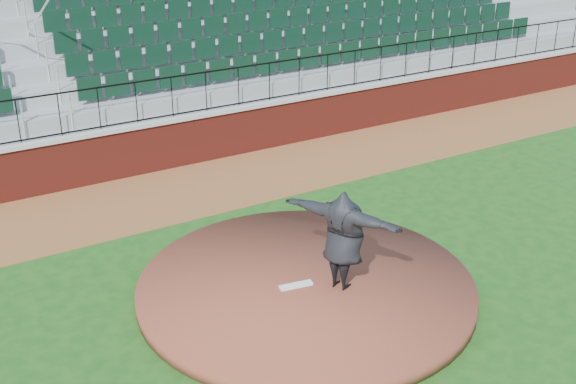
{
  "coord_description": "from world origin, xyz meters",
  "views": [
    {
      "loc": [
        -6.76,
        -9.64,
        6.98
      ],
      "look_at": [
        0.0,
        1.5,
        1.3
      ],
      "focal_mm": 46.52,
      "sensor_mm": 36.0,
      "label": 1
    }
  ],
  "objects": [
    {
      "name": "pitching_rubber",
      "position": [
        -0.78,
        -0.05,
        0.27
      ],
      "size": [
        0.62,
        0.25,
        0.04
      ],
      "primitive_type": "cube",
      "rotation": [
        0.0,
        0.0,
        -0.17
      ],
      "color": "white",
      "rests_on": "pitchers_mound"
    },
    {
      "name": "field_wall",
      "position": [
        0.0,
        7.0,
        0.6
      ],
      "size": [
        34.0,
        0.35,
        1.2
      ],
      "primitive_type": "cube",
      "color": "maroon",
      "rests_on": "ground"
    },
    {
      "name": "pitcher",
      "position": [
        -0.08,
        -0.45,
        1.16
      ],
      "size": [
        1.48,
        2.29,
        1.82
      ],
      "primitive_type": "imported",
      "rotation": [
        0.0,
        0.0,
        2.0
      ],
      "color": "black",
      "rests_on": "pitchers_mound"
    },
    {
      "name": "warning_track",
      "position": [
        0.0,
        5.4,
        0.01
      ],
      "size": [
        34.0,
        3.2,
        0.01
      ],
      "primitive_type": "cube",
      "color": "brown",
      "rests_on": "ground"
    },
    {
      "name": "wall_railing",
      "position": [
        0.0,
        7.0,
        1.8
      ],
      "size": [
        34.0,
        0.05,
        1.0
      ],
      "primitive_type": null,
      "color": "black",
      "rests_on": "wall_cap"
    },
    {
      "name": "seating_stands",
      "position": [
        0.0,
        9.72,
        2.3
      ],
      "size": [
        34.0,
        5.1,
        4.6
      ],
      "primitive_type": null,
      "color": "gray",
      "rests_on": "ground"
    },
    {
      "name": "wall_cap",
      "position": [
        0.0,
        7.0,
        1.25
      ],
      "size": [
        34.0,
        0.45,
        0.1
      ],
      "primitive_type": "cube",
      "color": "#B7B7B7",
      "rests_on": "field_wall"
    },
    {
      "name": "pitchers_mound",
      "position": [
        -0.54,
        -0.0,
        0.12
      ],
      "size": [
        5.98,
        5.98,
        0.25
      ],
      "primitive_type": "cylinder",
      "color": "brown",
      "rests_on": "ground"
    },
    {
      "name": "concourse_wall",
      "position": [
        0.0,
        12.52,
        2.75
      ],
      "size": [
        34.0,
        0.5,
        5.5
      ],
      "primitive_type": "cube",
      "color": "maroon",
      "rests_on": "ground"
    },
    {
      "name": "ground",
      "position": [
        0.0,
        0.0,
        0.0
      ],
      "size": [
        90.0,
        90.0,
        0.0
      ],
      "primitive_type": "plane",
      "color": "#1A4915",
      "rests_on": "ground"
    }
  ]
}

